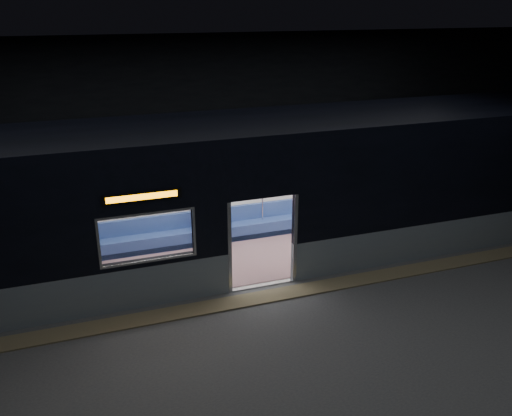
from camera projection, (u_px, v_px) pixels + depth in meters
station_floor at (280, 310)px, 10.94m from camera, size 24.00×14.00×0.01m
station_envelope at (283, 131)px, 9.63m from camera, size 24.00×14.00×5.00m
tactile_strip at (270, 296)px, 11.41m from camera, size 22.80×0.50×0.03m
metro_car at (240, 185)px, 12.52m from camera, size 18.00×3.04×3.35m
passenger at (207, 215)px, 13.60m from camera, size 0.40×0.69×1.38m
handbag at (209, 223)px, 13.44m from camera, size 0.33×0.30×0.14m
transit_map at (391, 165)px, 15.34m from camera, size 1.02×0.03×0.66m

